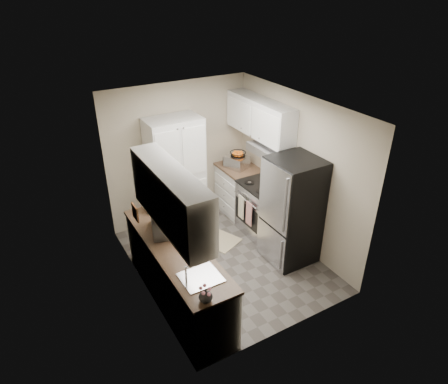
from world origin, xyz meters
The scene contains 16 objects.
ground centered at (0.00, 0.00, 0.00)m, with size 3.20×3.20×0.00m, color #56514C.
room_shell centered at (-0.02, -0.01, 1.63)m, with size 2.64×3.24×2.52m.
pantry_cabinet centered at (-0.20, 1.32, 1.00)m, with size 0.90×0.55×2.00m, color silver.
base_cabinet_left centered at (-0.99, -0.43, 0.44)m, with size 0.60×2.30×0.88m, color silver.
countertop_left centered at (-0.99, -0.43, 0.90)m, with size 0.63×2.33×0.04m, color brown.
base_cabinet_right centered at (0.99, 1.19, 0.44)m, with size 0.60×0.80×0.88m, color silver.
countertop_right centered at (0.99, 1.19, 0.90)m, with size 0.63×0.83×0.04m, color brown.
electric_range centered at (0.97, 0.39, 0.48)m, with size 0.71×0.78×1.13m.
refrigerator centered at (0.94, -0.41, 0.85)m, with size 0.70×0.72×1.70m, color #B7B7BC.
microwave centered at (-0.95, -0.04, 1.07)m, with size 0.55×0.37×0.30m, color #A6A7AB.
wine_bottle centered at (-1.00, 0.49, 1.07)m, with size 0.08×0.08×0.30m, color black.
flower_vase centered at (-1.11, -1.50, 1.00)m, with size 0.15×0.15×0.16m, color silver.
cutting_board centered at (-0.97, 0.57, 1.09)m, with size 0.02×0.28×0.34m, color #468C3B.
toaster_oven centered at (0.94, 1.20, 1.03)m, with size 0.30×0.39×0.22m, color #BCBCC0.
fruit_basket centered at (0.96, 1.19, 1.20)m, with size 0.28×0.28×0.12m, color orange, non-canonical shape.
kitchen_mat centered at (0.15, 0.61, 0.01)m, with size 0.51×0.82×0.01m, color #C3B189.
Camera 1 is at (-2.53, -4.37, 4.00)m, focal length 32.00 mm.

